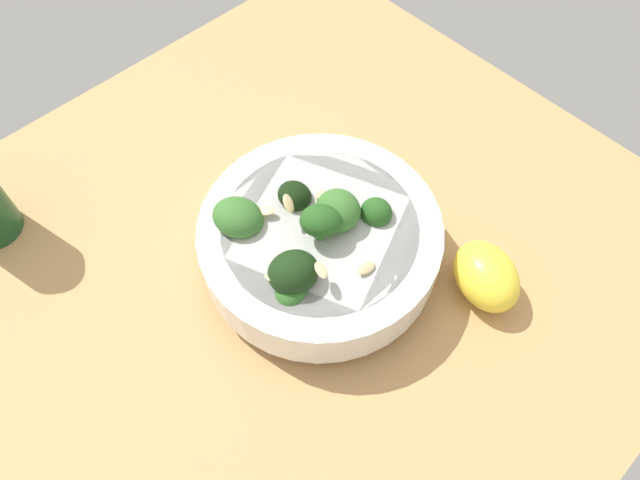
# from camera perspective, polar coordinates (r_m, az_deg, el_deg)

# --- Properties ---
(ground_plane) EXTENTS (0.69, 0.69, 0.04)m
(ground_plane) POSITION_cam_1_polar(r_m,az_deg,el_deg) (0.62, -0.92, -0.91)
(ground_plane) COLOR tan
(bowl_of_broccoli) EXTENTS (0.23, 0.23, 0.10)m
(bowl_of_broccoli) POSITION_cam_1_polar(r_m,az_deg,el_deg) (0.55, -0.18, 0.01)
(bowl_of_broccoli) COLOR white
(bowl_of_broccoli) RESTS_ON ground_plane
(lemon_wedge) EXTENTS (0.09, 0.08, 0.05)m
(lemon_wedge) POSITION_cam_1_polar(r_m,az_deg,el_deg) (0.57, 15.84, -3.39)
(lemon_wedge) COLOR yellow
(lemon_wedge) RESTS_ON ground_plane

